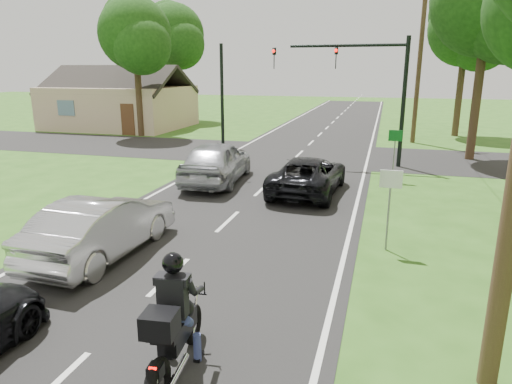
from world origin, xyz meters
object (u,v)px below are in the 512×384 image
silver_suv (217,161)px  sign_green (395,143)px  traffic_signal (364,78)px  utility_pole_far (420,60)px  silver_sedan (103,226)px  sign_white (390,191)px  dark_suv (308,175)px  motorcycle_rider (174,329)px

silver_suv → sign_green: 7.40m
traffic_signal → utility_pole_far: bearing=70.3°
silver_sedan → sign_white: size_ratio=2.17×
silver_suv → utility_pole_far: bearing=-126.4°
silver_suv → utility_pole_far: 16.27m
silver_suv → dark_suv: bearing=166.7°
silver_suv → utility_pole_far: utility_pole_far is taller
dark_suv → traffic_signal: bearing=-101.6°
sign_green → silver_sedan: bearing=-124.3°
utility_pole_far → silver_sedan: bearing=-111.3°
dark_suv → sign_green: size_ratio=2.32×
motorcycle_rider → sign_green: bearing=71.0°
traffic_signal → sign_white: 11.39m
traffic_signal → motorcycle_rider: bearing=-95.7°
motorcycle_rider → traffic_signal: (1.71, 17.07, 3.35)m
dark_suv → utility_pole_far: bearing=-104.7°
silver_sedan → sign_green: 12.48m
silver_sedan → sign_green: bearing=-123.0°
silver_sedan → motorcycle_rider: bearing=136.3°
silver_suv → sign_green: sign_green is taller
silver_suv → sign_green: size_ratio=2.41×
utility_pole_far → silver_suv: bearing=-121.8°
motorcycle_rider → traffic_signal: size_ratio=0.36×
traffic_signal → sign_white: traffic_signal is taller
dark_suv → sign_white: sign_white is taller
utility_pole_far → sign_green: size_ratio=4.71×
silver_sedan → traffic_signal: traffic_signal is taller
dark_suv → sign_green: (3.09, 2.94, 0.90)m
traffic_signal → sign_white: bearing=-83.0°
motorcycle_rider → traffic_signal: bearing=78.4°
sign_white → traffic_signal: bearing=97.0°
silver_suv → motorcycle_rider: bearing=103.0°
silver_sedan → traffic_signal: 14.77m
traffic_signal → utility_pole_far: 8.55m
silver_suv → sign_white: 8.86m
motorcycle_rider → silver_suv: 12.29m
dark_suv → sign_white: (2.89, -5.06, 0.90)m
silver_suv → traffic_signal: size_ratio=0.80×
silver_suv → silver_sedan: bearing=85.1°
sign_green → dark_suv: bearing=-136.5°
motorcycle_rider → silver_suv: motorcycle_rider is taller
motorcycle_rider → dark_suv: bearing=83.2°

